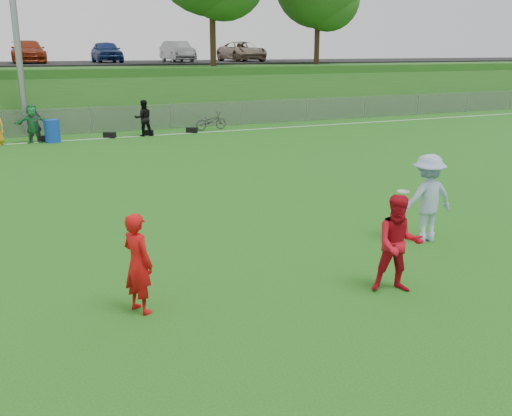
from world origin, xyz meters
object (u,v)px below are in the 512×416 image
player_red_left (138,263)px  player_red_center (399,244)px  frisbee (403,191)px  recycling_bin (52,131)px  bicycle (211,121)px  player_blue (427,198)px

player_red_left → player_red_center: size_ratio=0.95×
frisbee → recycling_bin: (-5.65, 17.22, -0.58)m
player_red_center → recycling_bin: player_red_center is taller
frisbee → bicycle: size_ratio=0.16×
player_red_left → player_red_center: player_red_center is taller
player_red_center → frisbee: 2.84m
frisbee → bicycle: frisbee is taller
player_red_left → player_red_center: 4.30m
frisbee → bicycle: (2.14, 18.16, -0.63)m
player_blue → frisbee: player_blue is taller
player_red_left → bicycle: player_red_left is taller
player_red_left → frisbee: bearing=-104.8°
player_red_center → frisbee: (1.79, 2.19, 0.23)m
recycling_bin → bicycle: size_ratio=0.59×
player_red_center → bicycle: player_red_center is taller
recycling_bin → player_blue: bearing=-70.9°
player_blue → bicycle: player_blue is taller
player_red_left → player_blue: 6.46m
frisbee → bicycle: bearing=83.3°
player_blue → frisbee: bearing=-30.1°
player_red_center → frisbee: size_ratio=6.39×
player_red_center → frisbee: bearing=75.2°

